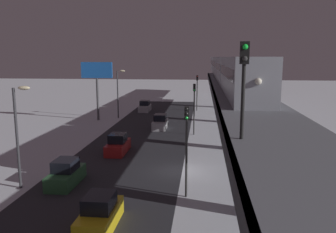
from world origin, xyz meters
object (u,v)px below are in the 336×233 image
at_px(sedan_silver_2, 145,107).
at_px(sedan_yellow, 100,214).
at_px(subway_train, 224,67).
at_px(sedan_red, 118,145).
at_px(sedan_green_2, 66,174).
at_px(traffic_light_near, 187,139).
at_px(traffic_light_mid, 194,102).
at_px(traffic_light_far, 197,88).
at_px(sedan_silver, 160,123).
at_px(rail_signal, 244,73).
at_px(commercial_billboard, 97,76).

distance_m(sedan_silver_2, sedan_yellow, 42.63).
bearing_deg(subway_train, sedan_red, 64.94).
xyz_separation_m(sedan_red, sedan_green_2, (1.80, 9.09, 0.00)).
relative_size(traffic_light_near, traffic_light_mid, 1.00).
height_order(subway_train, traffic_light_far, subway_train).
distance_m(sedan_green_2, traffic_light_near, 10.01).
bearing_deg(sedan_silver, sedan_silver_2, 107.53).
height_order(sedan_green_2, sedan_silver_2, same).
distance_m(rail_signal, sedan_yellow, 11.63).
bearing_deg(sedan_green_2, traffic_light_mid, -117.14).
distance_m(rail_signal, traffic_light_near, 10.13).
relative_size(subway_train, commercial_billboard, 8.32).
height_order(sedan_red, traffic_light_mid, traffic_light_mid).
distance_m(sedan_silver, sedan_yellow, 27.82).
bearing_deg(commercial_billboard, sedan_green_2, 102.07).
height_order(traffic_light_near, traffic_light_far, same).
distance_m(sedan_red, commercial_billboard, 20.24).
height_order(rail_signal, sedan_silver, rail_signal).
height_order(sedan_red, traffic_light_near, traffic_light_near).
distance_m(rail_signal, sedan_green_2, 17.62).
bearing_deg(traffic_light_mid, rail_signal, 95.46).
xyz_separation_m(sedan_red, commercial_billboard, (7.55, -17.78, 6.03)).
relative_size(rail_signal, sedan_yellow, 0.95).
bearing_deg(sedan_silver, rail_signal, -76.79).
bearing_deg(sedan_green_2, traffic_light_far, -103.84).
height_order(sedan_silver_2, traffic_light_far, traffic_light_far).
relative_size(rail_signal, traffic_light_mid, 0.62).
xyz_separation_m(sedan_silver_2, commercial_billboard, (5.75, 9.19, 6.03)).
bearing_deg(sedan_silver_2, traffic_light_far, -169.66).
distance_m(sedan_silver_2, commercial_billboard, 12.40).
relative_size(rail_signal, traffic_light_near, 0.62).
height_order(sedan_silver_2, sedan_yellow, same).
xyz_separation_m(subway_train, commercial_billboard, (19.54, 7.88, -1.23)).
bearing_deg(sedan_silver_2, traffic_light_mid, 117.43).
height_order(subway_train, sedan_silver_2, subway_train).
bearing_deg(traffic_light_near, traffic_light_far, -90.00).
distance_m(sedan_silver, sedan_red, 12.72).
xyz_separation_m(sedan_silver_2, traffic_light_mid, (-9.30, 17.92, 3.40)).
xyz_separation_m(subway_train, sedan_silver_2, (13.80, -1.31, -7.26)).
xyz_separation_m(sedan_silver_2, sedan_yellow, (-4.60, 42.38, 0.00)).
xyz_separation_m(rail_signal, sedan_green_2, (11.99, -9.98, -8.21)).
bearing_deg(subway_train, sedan_green_2, 68.34).
xyz_separation_m(rail_signal, sedan_yellow, (7.39, -3.65, -8.21)).
bearing_deg(subway_train, sedan_yellow, 77.38).
distance_m(sedan_red, sedan_silver_2, 27.03).
bearing_deg(sedan_green_2, rail_signal, 140.23).
bearing_deg(sedan_silver, traffic_light_far, 73.87).
bearing_deg(sedan_yellow, sedan_red, 100.30).
xyz_separation_m(sedan_silver, sedan_red, (2.80, 12.41, 0.01)).
bearing_deg(sedan_yellow, subway_train, 77.38).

